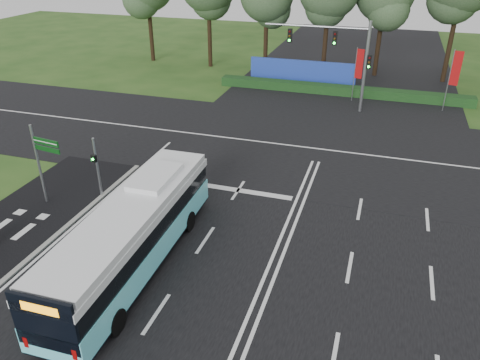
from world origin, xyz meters
TOP-DOWN VIEW (x-y plane):
  - ground at (0.00, 0.00)m, footprint 120.00×120.00m
  - road_main at (0.00, 0.00)m, footprint 20.00×120.00m
  - road_cross at (0.00, 12.00)m, footprint 120.00×14.00m
  - kerb_strip at (-10.10, -3.00)m, footprint 0.25×18.00m
  - city_bus at (-5.39, -2.64)m, footprint 2.63×11.41m
  - pedestrian_signal at (-10.20, 2.18)m, footprint 0.31×0.42m
  - street_sign at (-12.27, 0.72)m, footprint 1.70×0.32m
  - banner_flag_mid at (1.33, 22.99)m, footprint 0.65×0.23m
  - banner_flag_right at (8.58, 22.49)m, footprint 0.72×0.19m
  - traffic_light_gantry at (0.21, 20.50)m, footprint 8.41×0.28m
  - hedge at (0.00, 24.50)m, footprint 22.00×1.20m
  - blue_hoarding at (-4.00, 27.00)m, footprint 10.00×0.30m

SIDE VIEW (x-z plane):
  - ground at x=0.00m, z-range 0.00..0.00m
  - road_main at x=0.00m, z-range 0.00..0.04m
  - road_cross at x=0.00m, z-range 0.00..0.05m
  - kerb_strip at x=-10.10m, z-range 0.00..0.12m
  - hedge at x=0.00m, z-range 0.00..0.80m
  - blue_hoarding at x=-4.00m, z-range 0.00..2.20m
  - city_bus at x=-5.39m, z-range 0.01..3.27m
  - pedestrian_signal at x=-10.20m, z-range 0.16..3.56m
  - street_sign at x=-12.27m, z-range 0.54..4.92m
  - banner_flag_mid at x=1.33m, z-range 0.69..5.20m
  - banner_flag_right at x=8.58m, z-range 0.73..5.68m
  - traffic_light_gantry at x=0.21m, z-range 1.16..8.16m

